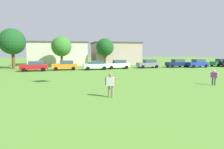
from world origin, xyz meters
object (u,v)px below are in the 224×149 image
(parked_car_red_0, at_px, (35,66))
(tree_left, at_px, (12,42))
(parked_car_white_3, at_px, (118,64))
(parked_car_navy_5, at_px, (177,63))
(parked_car_blue_6, at_px, (197,63))
(parked_car_green_7, at_px, (221,63))
(adult_bystander, at_px, (111,83))
(bystander_near_trees, at_px, (214,76))
(parked_car_orange_1, at_px, (65,65))
(parked_car_silver_2, at_px, (96,65))
(parked_car_gray_4, at_px, (148,64))
(tree_far_right, at_px, (105,47))
(tree_right, at_px, (61,47))

(parked_car_red_0, bearing_deg, tree_left, -52.47)
(parked_car_red_0, distance_m, parked_car_white_3, 14.71)
(parked_car_navy_5, bearing_deg, parked_car_white_3, 0.90)
(parked_car_blue_6, bearing_deg, parked_car_green_7, -172.45)
(adult_bystander, distance_m, parked_car_navy_5, 29.58)
(bystander_near_trees, height_order, parked_car_navy_5, parked_car_navy_5)
(parked_car_orange_1, xyz_separation_m, parked_car_green_7, (33.31, 0.02, 0.00))
(bystander_near_trees, xyz_separation_m, parked_car_white_3, (-3.92, 19.50, -0.03))
(parked_car_orange_1, height_order, parked_car_silver_2, same)
(bystander_near_trees, relative_size, parked_car_red_0, 0.35)
(parked_car_gray_4, xyz_separation_m, tree_left, (-25.50, 4.79, 4.22))
(tree_far_right, bearing_deg, parked_car_blue_6, -28.51)
(parked_car_silver_2, distance_m, tree_right, 9.65)
(parked_car_green_7, bearing_deg, parked_car_navy_5, -1.20)
(tree_left, bearing_deg, bystander_near_trees, -46.86)
(parked_car_orange_1, bearing_deg, parked_car_silver_2, 171.56)
(bystander_near_trees, xyz_separation_m, tree_right, (-14.18, 25.55, 3.38))
(parked_car_gray_4, xyz_separation_m, tree_far_right, (-6.97, 8.20, 3.37))
(parked_car_orange_1, distance_m, parked_car_navy_5, 22.47)
(tree_left, bearing_deg, tree_right, 6.09)
(adult_bystander, distance_m, parked_car_blue_6, 31.67)
(parked_car_green_7, bearing_deg, parked_car_blue_6, 7.55)
(parked_car_red_0, relative_size, parked_car_gray_4, 1.00)
(bystander_near_trees, bearing_deg, tree_left, -175.87)
(parked_car_orange_1, height_order, parked_car_gray_4, same)
(adult_bystander, relative_size, parked_car_red_0, 0.40)
(parked_car_navy_5, bearing_deg, parked_car_green_7, 178.80)
(parked_car_silver_2, height_order, tree_left, tree_left)
(parked_car_green_7, distance_m, tree_left, 43.21)
(parked_car_silver_2, relative_size, parked_car_white_3, 1.00)
(parked_car_red_0, distance_m, parked_car_green_7, 38.27)
(bystander_near_trees, height_order, parked_car_white_3, parked_car_white_3)
(parked_car_blue_6, height_order, tree_far_right, tree_far_right)
(parked_car_red_0, height_order, parked_car_green_7, same)
(bystander_near_trees, relative_size, tree_far_right, 0.24)
(tree_right, bearing_deg, parked_car_silver_2, -49.73)
(parked_car_red_0, height_order, parked_car_orange_1, same)
(parked_car_red_0, distance_m, tree_left, 8.41)
(parked_car_silver_2, height_order, parked_car_white_3, same)
(parked_car_blue_6, bearing_deg, parked_car_navy_5, -15.52)
(parked_car_orange_1, relative_size, parked_car_silver_2, 1.00)
(parked_car_green_7, bearing_deg, parked_car_silver_2, 1.65)
(tree_left, xyz_separation_m, tree_right, (8.87, 0.95, -0.80))
(tree_left, bearing_deg, tree_far_right, 10.43)
(parked_car_navy_5, distance_m, parked_car_blue_6, 4.21)
(parked_car_navy_5, height_order, parked_car_blue_6, same)
(parked_car_red_0, distance_m, parked_car_navy_5, 27.43)
(parked_car_orange_1, bearing_deg, parked_car_navy_5, -179.38)
(parked_car_white_3, bearing_deg, adult_bystander, 72.20)
(parked_car_blue_6, bearing_deg, tree_right, -14.48)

